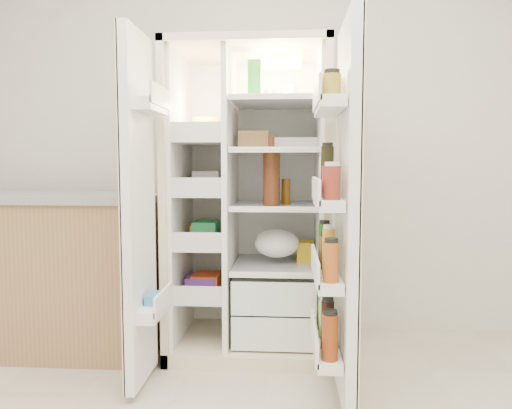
{
  "coord_description": "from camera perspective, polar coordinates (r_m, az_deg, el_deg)",
  "views": [
    {
      "loc": [
        0.11,
        -1.27,
        1.13
      ],
      "look_at": [
        -0.07,
        1.25,
        0.91
      ],
      "focal_mm": 34.0,
      "sensor_mm": 36.0,
      "label": 1
    }
  ],
  "objects": [
    {
      "name": "freezer_door",
      "position": [
        2.45,
        -13.57,
        -0.78
      ],
      "size": [
        0.15,
        0.4,
        1.72
      ],
      "color": "white",
      "rests_on": "floor"
    },
    {
      "name": "kitchen_counter",
      "position": [
        3.22,
        -22.21,
        -7.17
      ],
      "size": [
        1.3,
        0.69,
        0.95
      ],
      "color": "#A06F50",
      "rests_on": "floor"
    },
    {
      "name": "fridge_door",
      "position": [
        2.26,
        10.12,
        -1.62
      ],
      "size": [
        0.17,
        0.58,
        1.72
      ],
      "color": "white",
      "rests_on": "floor"
    },
    {
      "name": "wall_back",
      "position": [
        3.28,
        2.06,
        8.76
      ],
      "size": [
        4.0,
        0.02,
        2.7
      ],
      "primitive_type": "cube",
      "color": "silver",
      "rests_on": "floor"
    },
    {
      "name": "refrigerator",
      "position": [
        2.96,
        -0.33,
        -2.59
      ],
      "size": [
        0.92,
        0.7,
        1.8
      ],
      "color": "beige",
      "rests_on": "floor"
    }
  ]
}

